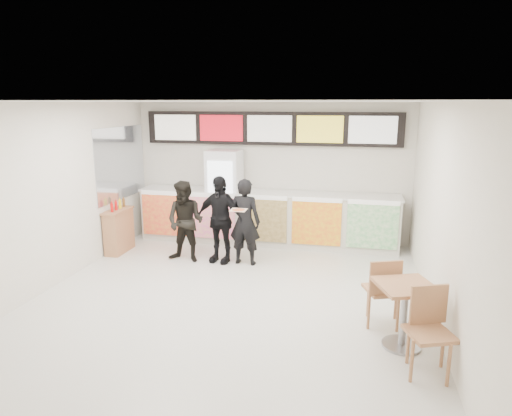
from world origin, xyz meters
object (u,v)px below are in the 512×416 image
(service_counter, at_px, (267,218))
(drinks_fridge, at_px, (225,196))
(customer_left, at_px, (185,222))
(cafe_table, at_px, (405,304))
(customer_mid, at_px, (220,219))
(condiment_ledge, at_px, (119,230))
(customer_main, at_px, (245,222))

(service_counter, relative_size, drinks_fridge, 2.78)
(drinks_fridge, distance_m, customer_left, 1.51)
(service_counter, bearing_deg, customer_left, -131.79)
(drinks_fridge, height_order, cafe_table, drinks_fridge)
(cafe_table, bearing_deg, service_counter, 101.98)
(customer_mid, xyz_separation_m, condiment_ledge, (-2.18, 0.12, -0.38))
(drinks_fridge, relative_size, customer_mid, 1.20)
(service_counter, bearing_deg, customer_mid, -115.78)
(drinks_fridge, xyz_separation_m, customer_main, (0.79, -1.37, -0.18))
(service_counter, distance_m, customer_mid, 1.50)
(customer_main, xyz_separation_m, customer_left, (-1.14, -0.09, -0.04))
(cafe_table, bearing_deg, condiment_ledge, 132.62)
(customer_left, bearing_deg, service_counter, 55.28)
(drinks_fridge, bearing_deg, service_counter, -0.99)
(customer_main, relative_size, customer_left, 1.05)
(service_counter, relative_size, customer_left, 3.56)
(drinks_fridge, bearing_deg, cafe_table, -48.52)
(drinks_fridge, height_order, customer_main, drinks_fridge)
(customer_left, xyz_separation_m, customer_mid, (0.65, 0.11, 0.05))
(condiment_ledge, bearing_deg, cafe_table, -26.50)
(service_counter, height_order, customer_left, customer_left)
(cafe_table, bearing_deg, customer_mid, 120.20)
(customer_main, relative_size, condiment_ledge, 1.55)
(service_counter, xyz_separation_m, drinks_fridge, (-0.93, 0.02, 0.43))
(service_counter, xyz_separation_m, customer_left, (-1.29, -1.44, 0.21))
(condiment_ledge, bearing_deg, service_counter, 23.30)
(customer_left, relative_size, cafe_table, 0.90)
(service_counter, distance_m, condiment_ledge, 3.07)
(cafe_table, relative_size, condiment_ledge, 1.65)
(drinks_fridge, relative_size, cafe_table, 1.15)
(customer_left, bearing_deg, customer_main, 11.52)
(customer_main, bearing_deg, service_counter, -93.24)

